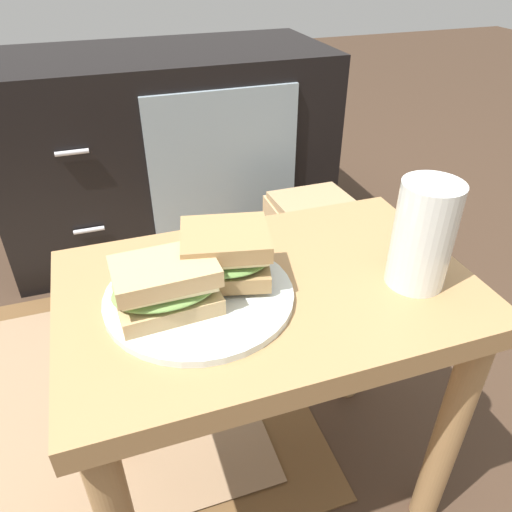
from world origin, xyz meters
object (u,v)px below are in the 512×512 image
Objects in this scene: tv_cabinet at (168,151)px; paper_bag at (307,249)px; plate at (199,295)px; sandwich_front at (166,286)px; sandwich_back at (226,253)px; beer_glass at (423,237)px.

tv_cabinet reaches higher than paper_bag.
plate is 1.79× the size of sandwich_front.
tv_cabinet is at bearing 121.11° from paper_bag.
sandwich_back is at bearing 22.79° from sandwich_front.
beer_glass is (0.29, -0.06, 0.07)m from plate.
tv_cabinet reaches higher than plate.
tv_cabinet is at bearing 85.66° from sandwich_back.
beer_glass is (0.33, -0.04, 0.03)m from sandwich_front.
sandwich_back is (-0.07, -0.93, 0.22)m from tv_cabinet.
beer_glass is at bearing -6.93° from sandwich_front.
plate is at bearing -157.21° from sandwich_back.
tv_cabinet reaches higher than sandwich_front.
sandwich_front reaches higher than plate.
plate is 0.30m from beer_glass.
tv_cabinet is 6.75× the size of sandwich_back.
sandwich_front is at bearing 173.07° from beer_glass.
sandwich_back is 0.69m from paper_bag.
plate is 0.06m from sandwich_front.
beer_glass is 0.67m from paper_bag.
paper_bag is (0.39, 0.49, -0.31)m from plate.
sandwich_front is at bearing -99.14° from tv_cabinet.
sandwich_back is at bearing -126.08° from paper_bag.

